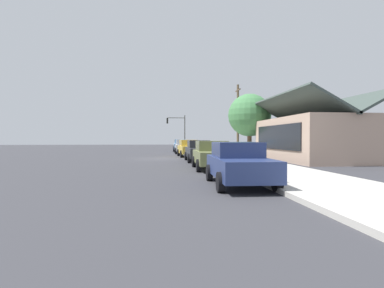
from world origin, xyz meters
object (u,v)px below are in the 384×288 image
object	(u,v)px
car_olive	(212,155)
car_silver	(184,146)
car_navy	(239,163)
car_mustard	(189,148)
shade_tree	(250,115)
fire_hydrant_red	(195,148)
car_skyblue	(180,145)
car_charcoal	(199,151)
utility_pole_wooden	(238,118)
traffic_light_main	(178,127)

from	to	relation	value
car_olive	car_silver	bearing A→B (deg)	-177.95
car_navy	car_mustard	bearing A→B (deg)	-177.77
shade_tree	fire_hydrant_red	bearing A→B (deg)	-148.41
car_skyblue	car_charcoal	distance (m)	18.05
car_charcoal	utility_pole_wooden	size ratio (longest dim) A/B	0.63
car_olive	fire_hydrant_red	xyz separation A→B (m)	(-20.20, 1.43, -0.32)
car_charcoal	car_navy	xyz separation A→B (m)	(11.83, -0.05, 0.00)
car_skyblue	car_navy	size ratio (longest dim) A/B	1.07
car_olive	car_charcoal	bearing A→B (deg)	-178.37
car_skyblue	fire_hydrant_red	size ratio (longest dim) A/B	6.77
utility_pole_wooden	fire_hydrant_red	world-z (taller)	utility_pole_wooden
car_mustard	car_silver	bearing A→B (deg)	177.73
shade_tree	fire_hydrant_red	world-z (taller)	shade_tree
traffic_light_main	fire_hydrant_red	distance (m)	9.02
car_silver	utility_pole_wooden	distance (m)	7.07
car_olive	utility_pole_wooden	bearing A→B (deg)	161.81
car_mustard	car_olive	world-z (taller)	same
car_silver	car_charcoal	bearing A→B (deg)	1.92
utility_pole_wooden	car_skyblue	bearing A→B (deg)	-147.46
car_silver	car_navy	xyz separation A→B (m)	(24.13, 0.10, 0.00)
shade_tree	fire_hydrant_red	distance (m)	9.43
shade_tree	car_mustard	bearing A→B (deg)	-81.88
car_silver	car_navy	bearing A→B (deg)	1.47
car_olive	car_navy	size ratio (longest dim) A/B	1.00
car_mustard	traffic_light_main	xyz separation A→B (m)	(-16.66, -0.07, 2.68)
car_skyblue	shade_tree	bearing A→B (deg)	31.31
car_charcoal	traffic_light_main	world-z (taller)	traffic_light_main
utility_pole_wooden	car_navy	bearing A→B (deg)	-14.56
car_mustard	car_olive	distance (m)	11.88
utility_pole_wooden	shade_tree	bearing A→B (deg)	13.67
car_silver	shade_tree	world-z (taller)	shade_tree
car_silver	car_navy	size ratio (longest dim) A/B	0.98
car_charcoal	shade_tree	xyz separation A→B (m)	(-6.93, 6.01, 3.23)
car_charcoal	shade_tree	world-z (taller)	shade_tree
car_mustard	car_charcoal	world-z (taller)	same
utility_pole_wooden	car_silver	bearing A→B (deg)	-118.35
car_skyblue	car_navy	xyz separation A→B (m)	(29.88, 0.10, -0.00)
car_mustard	utility_pole_wooden	world-z (taller)	utility_pole_wooden
car_olive	traffic_light_main	distance (m)	28.67
car_olive	car_navy	world-z (taller)	same
fire_hydrant_red	shade_tree	bearing A→B (deg)	31.59
car_olive	car_navy	distance (m)	5.99
car_silver	fire_hydrant_red	distance (m)	2.62
car_olive	shade_tree	xyz separation A→B (m)	(-12.76, 6.01, 3.23)
car_navy	traffic_light_main	bearing A→B (deg)	-177.82
fire_hydrant_red	car_charcoal	bearing A→B (deg)	-5.72
car_silver	car_skyblue	bearing A→B (deg)	-178.78
car_mustard	shade_tree	world-z (taller)	shade_tree
fire_hydrant_red	car_mustard	bearing A→B (deg)	-10.82
car_skyblue	car_mustard	size ratio (longest dim) A/B	1.08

